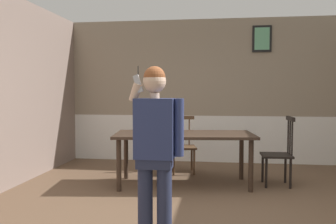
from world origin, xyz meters
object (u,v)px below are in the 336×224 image
at_px(dining_table, 184,139).
at_px(chair_near_window, 183,145).
at_px(chair_by_doorway, 279,153).
at_px(person_figure, 155,143).

height_order(dining_table, chair_near_window, chair_near_window).
bearing_deg(chair_by_doorway, dining_table, 94.60).
relative_size(dining_table, chair_near_window, 2.21).
height_order(dining_table, person_figure, person_figure).
bearing_deg(chair_near_window, dining_table, 85.71).
height_order(dining_table, chair_by_doorway, chair_by_doorway).
distance_m(chair_near_window, person_figure, 2.96).
bearing_deg(dining_table, chair_near_window, 97.01).
xyz_separation_m(dining_table, chair_near_window, (-0.10, 0.85, -0.23)).
bearing_deg(dining_table, chair_by_doorway, 6.67).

